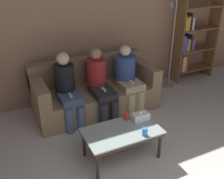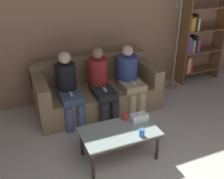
{
  "view_description": "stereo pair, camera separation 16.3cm",
  "coord_description": "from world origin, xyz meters",
  "px_view_note": "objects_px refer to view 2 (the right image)",
  "views": [
    {
      "loc": [
        -1.42,
        -0.43,
        2.3
      ],
      "look_at": [
        0.0,
        2.55,
        0.65
      ],
      "focal_mm": 42.0,
      "sensor_mm": 36.0,
      "label": 1
    },
    {
      "loc": [
        -1.27,
        -0.49,
        2.3
      ],
      "look_at": [
        0.0,
        2.55,
        0.65
      ],
      "focal_mm": 42.0,
      "sensor_mm": 36.0,
      "label": 2
    }
  ],
  "objects_px": {
    "standing_lamp": "(179,30)",
    "seated_person_left_end": "(68,87)",
    "seated_person_mid_right": "(129,76)",
    "couch": "(96,91)",
    "tissue_box": "(139,117)",
    "cup_near_left": "(142,133)",
    "bookshelf": "(196,42)",
    "seated_person_mid_left": "(101,82)",
    "cup_near_right": "(125,116)",
    "coffee_table": "(119,133)"
  },
  "relations": [
    {
      "from": "couch",
      "to": "coffee_table",
      "type": "distance_m",
      "value": 1.34
    },
    {
      "from": "coffee_table",
      "to": "bookshelf",
      "type": "distance_m",
      "value": 2.93
    },
    {
      "from": "couch",
      "to": "tissue_box",
      "type": "bearing_deg",
      "value": -82.7
    },
    {
      "from": "coffee_table",
      "to": "seated_person_mid_right",
      "type": "height_order",
      "value": "seated_person_mid_right"
    },
    {
      "from": "standing_lamp",
      "to": "bookshelf",
      "type": "bearing_deg",
      "value": 14.31
    },
    {
      "from": "cup_near_left",
      "to": "tissue_box",
      "type": "relative_size",
      "value": 0.46
    },
    {
      "from": "bookshelf",
      "to": "seated_person_mid_right",
      "type": "xyz_separation_m",
      "value": [
        -1.71,
        -0.49,
        -0.25
      ]
    },
    {
      "from": "couch",
      "to": "seated_person_mid_left",
      "type": "bearing_deg",
      "value": -90.0
    },
    {
      "from": "cup_near_left",
      "to": "seated_person_mid_left",
      "type": "bearing_deg",
      "value": 91.34
    },
    {
      "from": "standing_lamp",
      "to": "seated_person_mid_left",
      "type": "distance_m",
      "value": 1.81
    },
    {
      "from": "couch",
      "to": "bookshelf",
      "type": "bearing_deg",
      "value": 7.53
    },
    {
      "from": "tissue_box",
      "to": "bookshelf",
      "type": "bearing_deg",
      "value": 36.29
    },
    {
      "from": "tissue_box",
      "to": "seated_person_left_end",
      "type": "distance_m",
      "value": 1.22
    },
    {
      "from": "coffee_table",
      "to": "cup_near_right",
      "type": "distance_m",
      "value": 0.28
    },
    {
      "from": "bookshelf",
      "to": "cup_near_right",
      "type": "bearing_deg",
      "value": -147.27
    },
    {
      "from": "cup_near_left",
      "to": "seated_person_left_end",
      "type": "height_order",
      "value": "seated_person_left_end"
    },
    {
      "from": "couch",
      "to": "seated_person_mid_left",
      "type": "relative_size",
      "value": 1.83
    },
    {
      "from": "coffee_table",
      "to": "cup_near_left",
      "type": "xyz_separation_m",
      "value": [
        0.2,
        -0.21,
        0.09
      ]
    },
    {
      "from": "cup_near_right",
      "to": "couch",
      "type": "bearing_deg",
      "value": 90.17
    },
    {
      "from": "seated_person_left_end",
      "to": "seated_person_mid_right",
      "type": "xyz_separation_m",
      "value": [
        1.03,
        0.02,
        -0.0
      ]
    },
    {
      "from": "coffee_table",
      "to": "bookshelf",
      "type": "xyz_separation_m",
      "value": [
        2.39,
        1.62,
        0.45
      ]
    },
    {
      "from": "bookshelf",
      "to": "tissue_box",
      "type": "bearing_deg",
      "value": -143.71
    },
    {
      "from": "couch",
      "to": "standing_lamp",
      "type": "bearing_deg",
      "value": 5.21
    },
    {
      "from": "coffee_table",
      "to": "cup_near_left",
      "type": "bearing_deg",
      "value": -46.28
    },
    {
      "from": "cup_near_right",
      "to": "standing_lamp",
      "type": "height_order",
      "value": "standing_lamp"
    },
    {
      "from": "tissue_box",
      "to": "cup_near_right",
      "type": "bearing_deg",
      "value": 149.33
    },
    {
      "from": "seated_person_left_end",
      "to": "seated_person_mid_right",
      "type": "distance_m",
      "value": 1.03
    },
    {
      "from": "seated_person_left_end",
      "to": "seated_person_mid_left",
      "type": "height_order",
      "value": "same"
    },
    {
      "from": "couch",
      "to": "seated_person_mid_left",
      "type": "xyz_separation_m",
      "value": [
        0.0,
        -0.23,
        0.27
      ]
    },
    {
      "from": "cup_near_left",
      "to": "tissue_box",
      "type": "distance_m",
      "value": 0.33
    },
    {
      "from": "seated_person_left_end",
      "to": "standing_lamp",
      "type": "bearing_deg",
      "value": 9.5
    },
    {
      "from": "standing_lamp",
      "to": "seated_person_mid_right",
      "type": "xyz_separation_m",
      "value": [
        -1.16,
        -0.35,
        -0.57
      ]
    },
    {
      "from": "couch",
      "to": "bookshelf",
      "type": "xyz_separation_m",
      "value": [
        2.23,
        0.29,
        0.52
      ]
    },
    {
      "from": "coffee_table",
      "to": "seated_person_mid_right",
      "type": "xyz_separation_m",
      "value": [
        0.68,
        1.13,
        0.2
      ]
    },
    {
      "from": "standing_lamp",
      "to": "seated_person_left_end",
      "type": "relative_size",
      "value": 1.69
    },
    {
      "from": "tissue_box",
      "to": "seated_person_mid_left",
      "type": "bearing_deg",
      "value": 98.98
    },
    {
      "from": "couch",
      "to": "standing_lamp",
      "type": "xyz_separation_m",
      "value": [
        1.67,
        0.15,
        0.84
      ]
    },
    {
      "from": "couch",
      "to": "cup_near_left",
      "type": "relative_size",
      "value": 19.77
    },
    {
      "from": "couch",
      "to": "tissue_box",
      "type": "relative_size",
      "value": 9.1
    },
    {
      "from": "cup_near_left",
      "to": "seated_person_mid_left",
      "type": "relative_size",
      "value": 0.09
    },
    {
      "from": "couch",
      "to": "tissue_box",
      "type": "xyz_separation_m",
      "value": [
        0.16,
        -1.23,
        0.16
      ]
    },
    {
      "from": "couch",
      "to": "standing_lamp",
      "type": "distance_m",
      "value": 1.87
    },
    {
      "from": "standing_lamp",
      "to": "seated_person_left_end",
      "type": "height_order",
      "value": "standing_lamp"
    },
    {
      "from": "tissue_box",
      "to": "standing_lamp",
      "type": "relative_size",
      "value": 0.12
    },
    {
      "from": "standing_lamp",
      "to": "cup_near_left",
      "type": "bearing_deg",
      "value": -134.18
    },
    {
      "from": "cup_near_right",
      "to": "coffee_table",
      "type": "bearing_deg",
      "value": -131.44
    },
    {
      "from": "cup_near_left",
      "to": "standing_lamp",
      "type": "xyz_separation_m",
      "value": [
        1.64,
        1.69,
        0.68
      ]
    },
    {
      "from": "cup_near_left",
      "to": "coffee_table",
      "type": "bearing_deg",
      "value": 133.72
    },
    {
      "from": "tissue_box",
      "to": "cup_near_left",
      "type": "bearing_deg",
      "value": -112.18
    },
    {
      "from": "bookshelf",
      "to": "seated_person_mid_right",
      "type": "bearing_deg",
      "value": -163.99
    }
  ]
}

